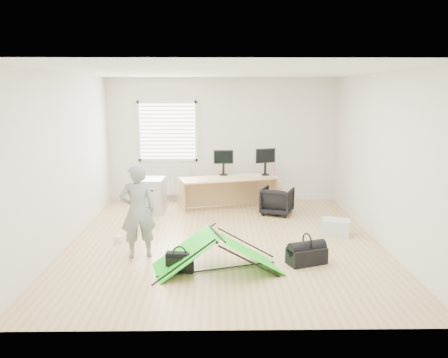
{
  "coord_description": "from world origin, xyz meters",
  "views": [
    {
      "loc": [
        -0.1,
        -6.82,
        2.4
      ],
      "look_at": [
        0.0,
        0.4,
        0.95
      ],
      "focal_mm": 35.0,
      "sensor_mm": 36.0,
      "label": 1
    }
  ],
  "objects_px": {
    "monitor_left": "(223,166)",
    "office_chair": "(277,201)",
    "thermos": "(274,169)",
    "person": "(138,211)",
    "monitor_right": "(265,165)",
    "desk": "(229,194)",
    "duffel_bag": "(307,256)",
    "storage_crate": "(336,227)",
    "laptop_bag": "(180,262)",
    "filing_cabinet": "(153,195)",
    "kite": "(217,252)"
  },
  "relations": [
    {
      "from": "person",
      "to": "office_chair",
      "type": "bearing_deg",
      "value": -151.22
    },
    {
      "from": "duffel_bag",
      "to": "office_chair",
      "type": "bearing_deg",
      "value": 71.62
    },
    {
      "from": "office_chair",
      "to": "person",
      "type": "relative_size",
      "value": 0.42
    },
    {
      "from": "thermos",
      "to": "office_chair",
      "type": "xyz_separation_m",
      "value": [
        -0.0,
        -0.64,
        -0.53
      ]
    },
    {
      "from": "monitor_right",
      "to": "thermos",
      "type": "bearing_deg",
      "value": -15.58
    },
    {
      "from": "monitor_left",
      "to": "laptop_bag",
      "type": "distance_m",
      "value": 3.61
    },
    {
      "from": "monitor_right",
      "to": "office_chair",
      "type": "distance_m",
      "value": 0.9
    },
    {
      "from": "laptop_bag",
      "to": "filing_cabinet",
      "type": "bearing_deg",
      "value": 112.0
    },
    {
      "from": "filing_cabinet",
      "to": "storage_crate",
      "type": "xyz_separation_m",
      "value": [
        3.32,
        -1.47,
        -0.21
      ]
    },
    {
      "from": "filing_cabinet",
      "to": "office_chair",
      "type": "bearing_deg",
      "value": -0.66
    },
    {
      "from": "laptop_bag",
      "to": "duffel_bag",
      "type": "relative_size",
      "value": 0.69
    },
    {
      "from": "monitor_right",
      "to": "office_chair",
      "type": "xyz_separation_m",
      "value": [
        0.18,
        -0.63,
        -0.61
      ]
    },
    {
      "from": "monitor_right",
      "to": "monitor_left",
      "type": "bearing_deg",
      "value": 160.04
    },
    {
      "from": "laptop_bag",
      "to": "duffel_bag",
      "type": "height_order",
      "value": "laptop_bag"
    },
    {
      "from": "desk",
      "to": "laptop_bag",
      "type": "distance_m",
      "value": 3.29
    },
    {
      "from": "desk",
      "to": "monitor_right",
      "type": "distance_m",
      "value": 0.98
    },
    {
      "from": "thermos",
      "to": "person",
      "type": "xyz_separation_m",
      "value": [
        -2.34,
        -2.91,
        -0.09
      ]
    },
    {
      "from": "monitor_left",
      "to": "person",
      "type": "relative_size",
      "value": 0.29
    },
    {
      "from": "person",
      "to": "kite",
      "type": "distance_m",
      "value": 1.33
    },
    {
      "from": "person",
      "to": "duffel_bag",
      "type": "bearing_deg",
      "value": 157.64
    },
    {
      "from": "office_chair",
      "to": "laptop_bag",
      "type": "height_order",
      "value": "office_chair"
    },
    {
      "from": "monitor_left",
      "to": "office_chair",
      "type": "distance_m",
      "value": 1.37
    },
    {
      "from": "desk",
      "to": "thermos",
      "type": "height_order",
      "value": "thermos"
    },
    {
      "from": "monitor_left",
      "to": "person",
      "type": "height_order",
      "value": "person"
    },
    {
      "from": "filing_cabinet",
      "to": "monitor_left",
      "type": "distance_m",
      "value": 1.59
    },
    {
      "from": "thermos",
      "to": "person",
      "type": "distance_m",
      "value": 3.74
    },
    {
      "from": "kite",
      "to": "storage_crate",
      "type": "bearing_deg",
      "value": 19.72
    },
    {
      "from": "desk",
      "to": "kite",
      "type": "relative_size",
      "value": 1.17
    },
    {
      "from": "duffel_bag",
      "to": "storage_crate",
      "type": "bearing_deg",
      "value": 39.22
    },
    {
      "from": "person",
      "to": "duffel_bag",
      "type": "xyz_separation_m",
      "value": [
        2.42,
        -0.3,
        -0.58
      ]
    },
    {
      "from": "monitor_right",
      "to": "laptop_bag",
      "type": "xyz_separation_m",
      "value": [
        -1.51,
        -3.47,
        -0.74
      ]
    },
    {
      "from": "monitor_right",
      "to": "person",
      "type": "xyz_separation_m",
      "value": [
        -2.16,
        -2.9,
        -0.18
      ]
    },
    {
      "from": "monitor_left",
      "to": "monitor_right",
      "type": "distance_m",
      "value": 0.88
    },
    {
      "from": "filing_cabinet",
      "to": "office_chair",
      "type": "distance_m",
      "value": 2.5
    },
    {
      "from": "thermos",
      "to": "laptop_bag",
      "type": "relative_size",
      "value": 0.65
    },
    {
      "from": "office_chair",
      "to": "storage_crate",
      "type": "distance_m",
      "value": 1.54
    },
    {
      "from": "person",
      "to": "laptop_bag",
      "type": "xyz_separation_m",
      "value": [
        0.65,
        -0.57,
        -0.56
      ]
    },
    {
      "from": "desk",
      "to": "duffel_bag",
      "type": "height_order",
      "value": "desk"
    },
    {
      "from": "monitor_left",
      "to": "storage_crate",
      "type": "xyz_separation_m",
      "value": [
        1.89,
        -1.92,
        -0.74
      ]
    },
    {
      "from": "office_chair",
      "to": "kite",
      "type": "height_order",
      "value": "office_chair"
    },
    {
      "from": "monitor_right",
      "to": "storage_crate",
      "type": "relative_size",
      "value": 0.92
    },
    {
      "from": "desk",
      "to": "kite",
      "type": "xyz_separation_m",
      "value": [
        -0.24,
        -3.14,
        -0.07
      ]
    },
    {
      "from": "storage_crate",
      "to": "laptop_bag",
      "type": "xyz_separation_m",
      "value": [
        -2.53,
        -1.55,
        0.01
      ]
    },
    {
      "from": "filing_cabinet",
      "to": "duffel_bag",
      "type": "bearing_deg",
      "value": -43.39
    },
    {
      "from": "monitor_right",
      "to": "desk",
      "type": "bearing_deg",
      "value": 179.32
    },
    {
      "from": "desk",
      "to": "monitor_left",
      "type": "height_order",
      "value": "monitor_left"
    },
    {
      "from": "filing_cabinet",
      "to": "desk",
      "type": "bearing_deg",
      "value": 10.24
    },
    {
      "from": "monitor_right",
      "to": "laptop_bag",
      "type": "bearing_deg",
      "value": -133.31
    },
    {
      "from": "filing_cabinet",
      "to": "monitor_left",
      "type": "height_order",
      "value": "monitor_left"
    },
    {
      "from": "monitor_right",
      "to": "office_chair",
      "type": "bearing_deg",
      "value": -93.81
    }
  ]
}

